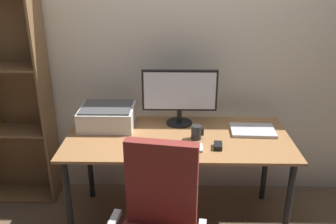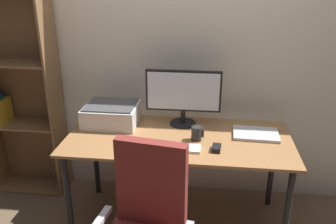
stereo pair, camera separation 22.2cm
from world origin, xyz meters
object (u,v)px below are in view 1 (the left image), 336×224
Objects in this scene: desk at (178,146)px; bookshelf at (7,100)px; laptop at (253,130)px; keyboard at (181,147)px; mouse at (218,146)px; printer at (107,116)px; coffee_mug at (196,132)px; monitor at (180,93)px.

bookshelf is at bearing 165.00° from desk.
desk is 0.57m from laptop.
mouse is (0.25, 0.01, 0.01)m from keyboard.
keyboard is 0.72× the size of printer.
keyboard is at bearing -127.10° from coffee_mug.
laptop reaches higher than keyboard.
laptop is at bearing 48.81° from mouse.
printer is (-1.08, 0.08, 0.07)m from laptop.
laptop is 1.09m from printer.
monitor is 0.32× the size of bookshelf.
coffee_mug is at bearing -17.51° from printer.
mouse is 0.95× the size of coffee_mug.
monitor is at bearing 167.92° from laptop.
coffee_mug is (0.13, -0.04, 0.13)m from desk.
keyboard is at bearing -84.95° from desk.
keyboard is 0.16× the size of bookshelf.
keyboard is (0.00, -0.41, -0.24)m from monitor.
mouse reaches higher than keyboard.
desk is 0.40m from monitor.
coffee_mug is 0.44m from laptop.
laptop is at bearing -4.30° from printer.
bookshelf is at bearing 167.92° from mouse.
mouse is (0.25, -0.40, -0.23)m from monitor.
coffee_mug is at bearing -16.23° from desk.
bookshelf reaches higher than coffee_mug.
laptop is at bearing -8.24° from bookshelf.
bookshelf reaches higher than laptop.
keyboard is at bearing -32.97° from printer.
desk is 2.83× the size of monitor.
bookshelf is (-0.84, 0.20, 0.05)m from printer.
coffee_mug is (0.12, -0.27, -0.20)m from monitor.
keyboard is 2.86× the size of coffee_mug.
monitor reaches higher than keyboard.
desk is at bearing -168.29° from laptop.
bookshelf is at bearing 159.83° from keyboard.
monitor is 0.48m from keyboard.
desk is 5.00× the size of laptop.
coffee_mug is at bearing -160.79° from laptop.
monitor is 0.57m from printer.
mouse is at bearing -44.30° from coffee_mug.
desk is 0.19m from coffee_mug.
coffee_mug is (0.11, 0.15, 0.04)m from keyboard.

